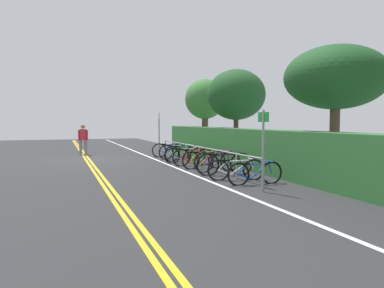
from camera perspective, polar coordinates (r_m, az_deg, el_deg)
ground_plane at (r=17.49m, az=-15.86°, el=-2.39°), size 39.42×12.32×0.05m
centre_line_yellow_inner at (r=17.48m, az=-16.13°, el=-2.31°), size 35.48×0.10×0.00m
centre_line_yellow_outer at (r=17.49m, az=-15.60°, el=-2.30°), size 35.48×0.10×0.00m
bike_lane_stripe_white at (r=17.91m, az=-6.52°, el=-2.05°), size 35.48×0.12×0.00m
bike_rack at (r=14.00m, az=1.11°, el=-1.12°), size 9.48×0.05×0.79m
bicycle_0 at (r=17.97m, az=-3.53°, el=-0.94°), size 0.46×1.71×0.73m
bicycle_1 at (r=17.07m, az=-2.53°, el=-1.18°), size 0.46×1.69×0.72m
bicycle_2 at (r=16.24m, az=-1.48°, el=-1.40°), size 0.55×1.77×0.74m
bicycle_3 at (r=15.37m, az=-1.10°, el=-1.76°), size 0.50×1.73×0.69m
bicycle_4 at (r=14.46m, az=0.20°, el=-2.03°), size 0.46×1.71×0.73m
bicycle_5 at (r=13.58m, az=1.84°, el=-2.44°), size 0.46×1.70×0.71m
bicycle_6 at (r=12.79m, az=3.83°, el=-2.71°), size 0.46×1.73×0.75m
bicycle_7 at (r=11.95m, az=5.03°, el=-3.11°), size 0.55×1.82×0.78m
bicycle_8 at (r=11.00m, az=6.81°, el=-3.94°), size 0.56×1.68×0.68m
bicycle_9 at (r=10.33m, az=9.74°, el=-4.46°), size 0.46×1.68×0.68m
pedestrian at (r=19.78m, az=-16.50°, el=0.96°), size 0.32×0.49×1.58m
sign_post_near at (r=18.87m, az=-5.12°, el=2.22°), size 0.36×0.06×2.17m
sign_post_far at (r=9.22m, az=10.93°, el=0.29°), size 0.36×0.10×2.03m
hedge_backdrop at (r=13.38m, az=10.35°, el=-0.87°), size 18.43×1.00×1.46m
tree_near_left at (r=20.46m, az=2.03°, el=6.85°), size 2.21×2.21×4.06m
tree_mid at (r=17.12m, az=6.86°, el=7.54°), size 2.66×2.66×4.11m
tree_far_right at (r=12.04m, az=21.35°, el=9.47°), size 3.08×3.08×4.02m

